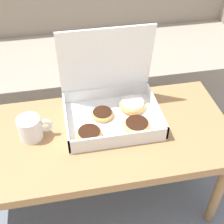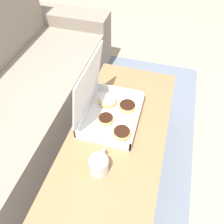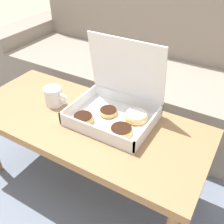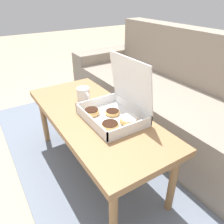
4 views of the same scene
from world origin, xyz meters
The scene contains 6 objects.
ground_plane centered at (0.00, 0.00, 0.00)m, with size 12.00×12.00×0.00m, color tan.
area_rug centered at (0.00, 0.30, 0.01)m, with size 2.68×1.73×0.01m, color slate.
couch centered at (0.00, 0.79, 0.30)m, with size 2.56×0.77×0.89m.
coffee_table centered at (0.00, -0.05, 0.43)m, with size 1.19×0.52×0.47m.
pastry_box centered at (0.13, 0.03, 0.54)m, with size 0.39×0.31×0.37m.
coffee_mug centered at (-0.21, -0.02, 0.52)m, with size 0.14×0.09×0.10m.
Camera 3 is at (0.62, -0.84, 1.24)m, focal length 42.00 mm.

